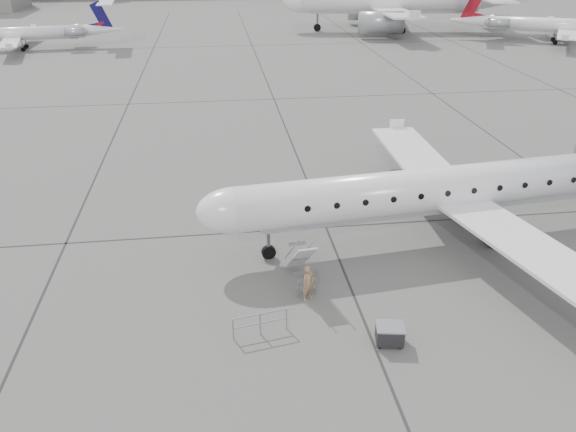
{
  "coord_description": "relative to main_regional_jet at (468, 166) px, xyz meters",
  "views": [
    {
      "loc": [
        -11.02,
        -20.69,
        14.43
      ],
      "look_at": [
        -7.92,
        2.99,
        2.3
      ],
      "focal_mm": 35.0,
      "sensor_mm": 36.0,
      "label": 1
    }
  ],
  "objects": [
    {
      "name": "ground",
      "position": [
        -1.38,
        -4.15,
        -3.93
      ],
      "size": [
        320.0,
        320.0,
        0.0
      ],
      "primitive_type": "plane",
      "color": "slate",
      "rests_on": "ground"
    },
    {
      "name": "main_regional_jet",
      "position": [
        0.0,
        0.0,
        0.0
      ],
      "size": [
        32.89,
        25.29,
        7.86
      ],
      "primitive_type": null,
      "rotation": [
        0.0,
        0.0,
        0.11
      ],
      "color": "white",
      "rests_on": "ground"
    },
    {
      "name": "airstair",
      "position": [
        -9.04,
        -3.41,
        -2.7
      ],
      "size": [
        1.12,
        2.6,
        2.46
      ],
      "primitive_type": null,
      "rotation": [
        0.0,
        0.0,
        0.11
      ],
      "color": "white",
      "rests_on": "ground"
    },
    {
      "name": "passenger",
      "position": [
        -8.89,
        -4.82,
        -3.09
      ],
      "size": [
        0.73,
        0.65,
        1.68
      ],
      "primitive_type": "imported",
      "rotation": [
        0.0,
        0.0,
        0.51
      ],
      "color": "#8E6E4D",
      "rests_on": "ground"
    },
    {
      "name": "safety_railing",
      "position": [
        -11.17,
        -6.93,
        -3.43
      ],
      "size": [
        2.18,
        0.48,
        1.0
      ],
      "primitive_type": null,
      "rotation": [
        0.0,
        0.0,
        0.18
      ],
      "color": "gray",
      "rests_on": "ground"
    },
    {
      "name": "baggage_cart",
      "position": [
        -6.22,
        -8.14,
        -3.48
      ],
      "size": [
        1.18,
        1.02,
        0.91
      ],
      "primitive_type": null,
      "rotation": [
        0.0,
        0.0,
        -0.18
      ],
      "color": "#232326",
      "rests_on": "ground"
    },
    {
      "name": "bg_regional_left",
      "position": [
        -38.69,
        57.77,
        -0.92
      ],
      "size": [
        24.29,
        18.46,
        6.02
      ],
      "primitive_type": null,
      "rotation": [
        0.0,
        0.0,
        0.09
      ],
      "color": "white",
      "rests_on": "ground"
    },
    {
      "name": "bg_regional_right",
      "position": [
        37.71,
        53.08,
        -0.51
      ],
      "size": [
        31.59,
        28.03,
        6.85
      ],
      "primitive_type": null,
      "rotation": [
        0.0,
        0.0,
        2.71
      ],
      "color": "white",
      "rests_on": "ground"
    }
  ]
}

